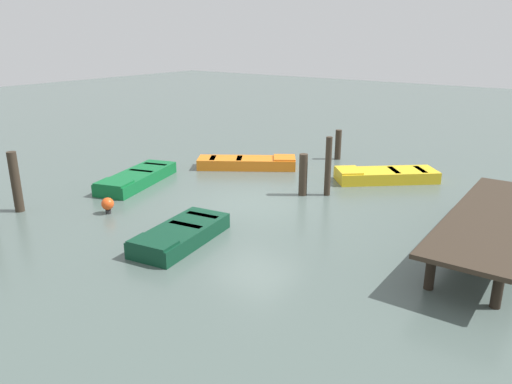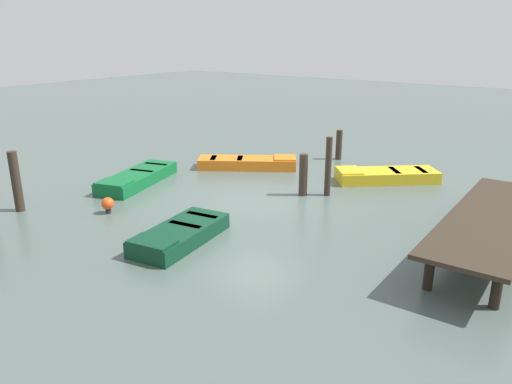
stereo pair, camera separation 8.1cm
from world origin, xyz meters
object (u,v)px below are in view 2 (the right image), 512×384
(rowboat_yellow, at_px, (386,175))
(rowboat_green, at_px, (137,178))
(rowboat_orange, at_px, (248,163))
(mooring_piling_far_right, at_px, (328,167))
(rowboat_dark_green, at_px, (180,234))
(marker_buoy, at_px, (108,204))
(mooring_piling_near_right, at_px, (16,182))
(mooring_piling_mid_left, at_px, (303,175))
(dock_segment, at_px, (492,220))
(mooring_piling_center, at_px, (339,145))

(rowboat_yellow, distance_m, rowboat_green, 8.70)
(rowboat_orange, height_order, mooring_piling_far_right, mooring_piling_far_right)
(rowboat_dark_green, height_order, marker_buoy, marker_buoy)
(rowboat_yellow, xyz_separation_m, rowboat_green, (5.39, -6.83, -0.00))
(marker_buoy, bearing_deg, rowboat_green, -147.21)
(rowboat_yellow, bearing_deg, rowboat_green, -2.84)
(rowboat_dark_green, bearing_deg, mooring_piling_near_right, -87.13)
(mooring_piling_near_right, bearing_deg, mooring_piling_far_right, 135.21)
(rowboat_green, relative_size, mooring_piling_mid_left, 2.73)
(rowboat_dark_green, bearing_deg, dock_segment, 112.49)
(mooring_piling_far_right, bearing_deg, rowboat_green, -64.90)
(mooring_piling_far_right, height_order, marker_buoy, mooring_piling_far_right)
(rowboat_green, bearing_deg, mooring_piling_center, 134.06)
(dock_segment, height_order, rowboat_yellow, dock_segment)
(mooring_piling_mid_left, distance_m, mooring_piling_center, 5.10)
(dock_segment, relative_size, rowboat_yellow, 1.89)
(mooring_piling_near_right, height_order, marker_buoy, mooring_piling_near_right)
(mooring_piling_far_right, distance_m, marker_buoy, 6.83)
(rowboat_orange, bearing_deg, mooring_piling_near_right, -141.60)
(rowboat_yellow, height_order, marker_buoy, marker_buoy)
(mooring_piling_center, height_order, mooring_piling_far_right, mooring_piling_far_right)
(dock_segment, relative_size, mooring_piling_mid_left, 4.75)
(mooring_piling_center, bearing_deg, mooring_piling_far_right, 23.01)
(dock_segment, bearing_deg, mooring_piling_mid_left, -102.22)
(rowboat_yellow, xyz_separation_m, rowboat_orange, (1.47, -4.99, -0.00))
(rowboat_dark_green, distance_m, mooring_piling_near_right, 5.59)
(mooring_piling_mid_left, relative_size, mooring_piling_far_right, 0.71)
(mooring_piling_far_right, bearing_deg, marker_buoy, -39.49)
(mooring_piling_mid_left, bearing_deg, mooring_piling_center, -165.63)
(rowboat_orange, distance_m, rowboat_green, 4.33)
(dock_segment, height_order, mooring_piling_center, mooring_piling_center)
(rowboat_dark_green, relative_size, mooring_piling_near_right, 1.66)
(mooring_piling_mid_left, height_order, mooring_piling_far_right, mooring_piling_far_right)
(rowboat_orange, distance_m, mooring_piling_near_right, 8.22)
(dock_segment, bearing_deg, mooring_piling_far_right, -108.30)
(rowboat_green, distance_m, marker_buoy, 2.94)
(mooring_piling_mid_left, xyz_separation_m, mooring_piling_center, (-4.94, -1.27, -0.07))
(dock_segment, height_order, mooring_piling_near_right, mooring_piling_near_right)
(rowboat_green, xyz_separation_m, mooring_piling_mid_left, (-2.31, 5.28, 0.46))
(marker_buoy, bearing_deg, dock_segment, 110.83)
(mooring_piling_far_right, bearing_deg, mooring_piling_center, -156.99)
(rowboat_yellow, distance_m, mooring_piling_mid_left, 3.48)
(rowboat_yellow, bearing_deg, rowboat_dark_green, 34.55)
(mooring_piling_mid_left, bearing_deg, rowboat_yellow, 153.21)
(mooring_piling_far_right, xyz_separation_m, mooring_piling_near_right, (6.64, -6.59, -0.06))
(rowboat_yellow, height_order, mooring_piling_center, mooring_piling_center)
(mooring_piling_near_right, xyz_separation_m, marker_buoy, (-1.40, 2.27, -0.61))
(rowboat_green, distance_m, mooring_piling_center, 8.30)
(marker_buoy, bearing_deg, mooring_piling_near_right, -58.40)
(rowboat_green, xyz_separation_m, mooring_piling_near_right, (3.87, -0.68, 0.68))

